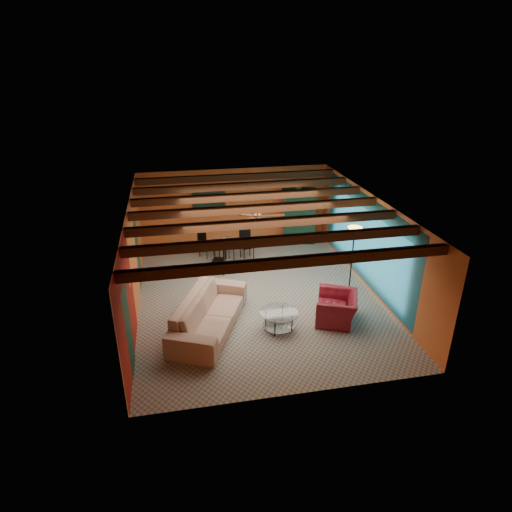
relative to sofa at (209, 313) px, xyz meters
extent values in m
cube|color=gray|center=(1.46, 1.33, -0.44)|extent=(6.50, 8.00, 0.01)
cube|color=silver|center=(1.46, 1.33, 2.26)|extent=(6.50, 8.00, 0.01)
cube|color=orange|center=(1.46, 5.33, 0.91)|extent=(6.50, 0.02, 2.70)
cube|color=maroon|center=(-1.79, 1.33, 0.91)|extent=(0.02, 8.00, 2.70)
cube|color=#2A6A7B|center=(4.71, 1.33, 0.91)|extent=(0.02, 8.00, 2.70)
imported|color=tan|center=(0.00, 0.00, 0.00)|extent=(2.27, 3.20, 0.87)
imported|color=maroon|center=(3.18, -0.27, -0.07)|extent=(1.34, 1.42, 0.73)
cube|color=maroon|center=(3.66, 5.03, 0.51)|extent=(1.19, 0.83, 1.89)
cube|color=black|center=(0.56, 5.29, 1.21)|extent=(1.05, 0.03, 0.65)
imported|color=#26661E|center=(3.66, 5.03, 1.67)|extent=(0.40, 0.35, 0.44)
imported|color=orange|center=(0.85, 3.72, 0.68)|extent=(0.22, 0.22, 0.18)
camera|label=1|loc=(-0.66, -9.21, 5.67)|focal=30.80mm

